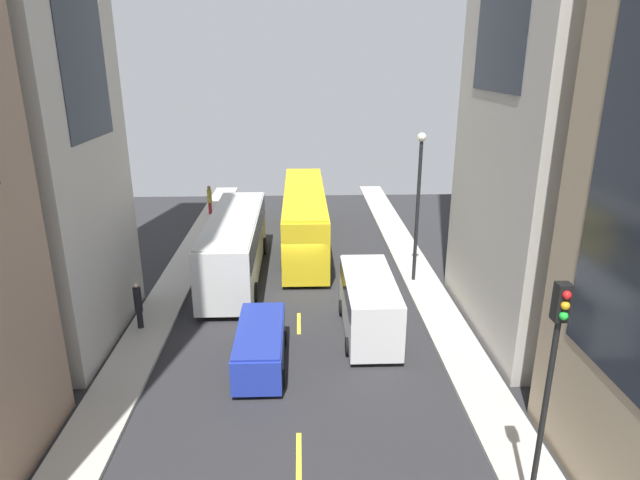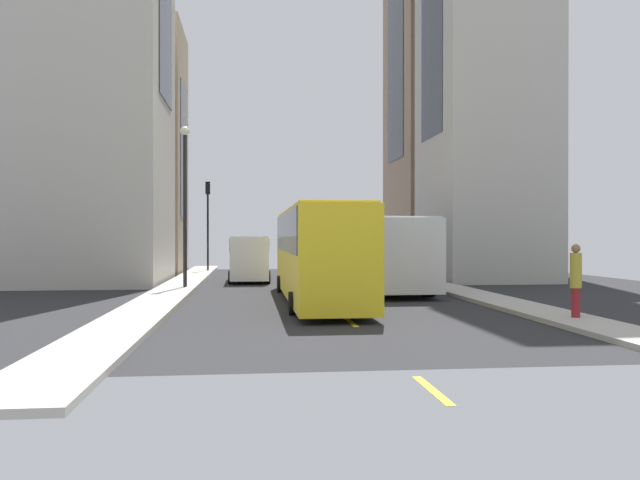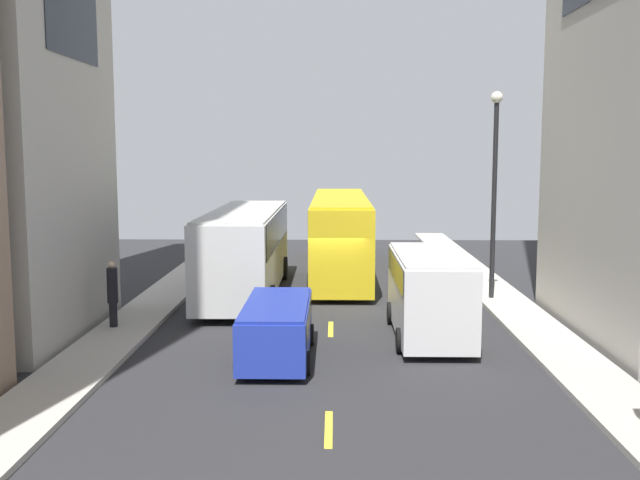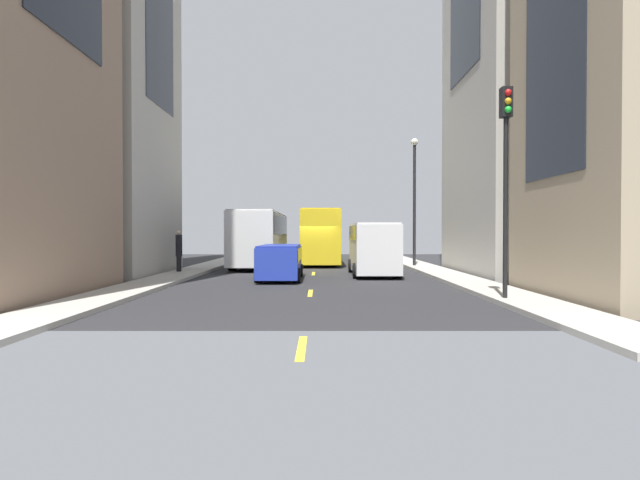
{
  "view_description": "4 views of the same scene",
  "coord_description": "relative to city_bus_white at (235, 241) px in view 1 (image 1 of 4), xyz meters",
  "views": [
    {
      "loc": [
        0.14,
        -25.67,
        11.18
      ],
      "look_at": [
        1.18,
        2.03,
        1.8
      ],
      "focal_mm": 30.17,
      "sensor_mm": 36.0,
      "label": 1
    },
    {
      "loc": [
        2.99,
        31.19,
        2.52
      ],
      "look_at": [
        -0.15,
        2.95,
        2.39
      ],
      "focal_mm": 35.85,
      "sensor_mm": 36.0,
      "label": 2
    },
    {
      "loc": [
        0.11,
        -26.89,
        5.63
      ],
      "look_at": [
        -0.41,
        -0.87,
        2.46
      ],
      "focal_mm": 40.97,
      "sensor_mm": 36.0,
      "label": 3
    },
    {
      "loc": [
        0.34,
        -30.24,
        2.12
      ],
      "look_at": [
        0.27,
        1.19,
        1.66
      ],
      "focal_mm": 28.41,
      "sensor_mm": 36.0,
      "label": 4
    }
  ],
  "objects": [
    {
      "name": "city_bus_white",
      "position": [
        0.0,
        0.0,
        0.0
      ],
      "size": [
        2.81,
        11.02,
        3.35
      ],
      "color": "silver",
      "rests_on": "ground"
    },
    {
      "name": "pedestrian_walking_far",
      "position": [
        -3.45,
        -6.08,
        -0.76
      ],
      "size": [
        0.33,
        0.33,
        2.07
      ],
      "rotation": [
        0.0,
        0.0,
        4.4
      ],
      "color": "black",
      "rests_on": "ground"
    },
    {
      "name": "car_blue_0",
      "position": [
        1.93,
        -9.03,
        -1.08
      ],
      "size": [
        1.93,
        4.67,
        1.56
      ],
      "color": "#2338AD",
      "rests_on": "ground"
    },
    {
      "name": "lane_stripe_4",
      "position": [
        3.38,
        11.11,
        -2.0
      ],
      "size": [
        0.16,
        2.0,
        0.01
      ],
      "primitive_type": "cube",
      "color": "yellow",
      "rests_on": "ground"
    },
    {
      "name": "lane_stripe_1",
      "position": [
        3.38,
        -14.09,
        -2.0
      ],
      "size": [
        0.16,
        2.0,
        0.01
      ],
      "primitive_type": "cube",
      "color": "yellow",
      "rests_on": "ground"
    },
    {
      "name": "ground_plane",
      "position": [
        3.38,
        -1.49,
        -2.01
      ],
      "size": [
        38.78,
        38.78,
        0.0
      ],
      "primitive_type": "plane",
      "color": "#28282B"
    },
    {
      "name": "streetcar_yellow",
      "position": [
        3.75,
        4.84,
        0.12
      ],
      "size": [
        2.7,
        13.89,
        3.59
      ],
      "color": "yellow",
      "rests_on": "ground"
    },
    {
      "name": "streetlamp_near",
      "position": [
        9.42,
        -1.22,
        2.78
      ],
      "size": [
        0.44,
        0.44,
        7.65
      ],
      "color": "black",
      "rests_on": "ground"
    },
    {
      "name": "sidewalk_east",
      "position": [
        9.84,
        -1.49,
        -1.93
      ],
      "size": [
        1.85,
        44.0,
        0.15
      ],
      "primitive_type": "cube",
      "color": "#B2ADA3",
      "rests_on": "ground"
    },
    {
      "name": "lane_stripe_5",
      "position": [
        3.38,
        19.51,
        -2.0
      ],
      "size": [
        0.16,
        2.0,
        0.01
      ],
      "primitive_type": "cube",
      "color": "yellow",
      "rests_on": "ground"
    },
    {
      "name": "traffic_light_near_corner",
      "position": [
        9.32,
        -16.49,
        2.51
      ],
      "size": [
        0.32,
        0.44,
        6.33
      ],
      "color": "black",
      "rests_on": "ground"
    },
    {
      "name": "pedestrian_crossing_mid",
      "position": [
        -3.23,
        11.82,
        -0.69
      ],
      "size": [
        0.34,
        0.34,
        2.16
      ],
      "rotation": [
        0.0,
        0.0,
        4.97
      ],
      "color": "maroon",
      "rests_on": "ground"
    },
    {
      "name": "lane_stripe_3",
      "position": [
        3.38,
        2.71,
        -2.0
      ],
      "size": [
        0.16,
        2.0,
        0.01
      ],
      "primitive_type": "cube",
      "color": "yellow",
      "rests_on": "ground"
    },
    {
      "name": "lane_stripe_2",
      "position": [
        3.38,
        -5.69,
        -2.0
      ],
      "size": [
        0.16,
        2.0,
        0.01
      ],
      "primitive_type": "cube",
      "color": "yellow",
      "rests_on": "ground"
    },
    {
      "name": "sidewalk_west",
      "position": [
        -3.08,
        -1.49,
        -1.93
      ],
      "size": [
        1.85,
        44.0,
        0.15
      ],
      "primitive_type": "cube",
      "color": "#B2ADA3",
      "rests_on": "ground"
    },
    {
      "name": "delivery_van_white",
      "position": [
        6.36,
        -6.65,
        -0.49
      ],
      "size": [
        2.26,
        5.64,
        2.58
      ],
      "color": "white",
      "rests_on": "ground"
    }
  ]
}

